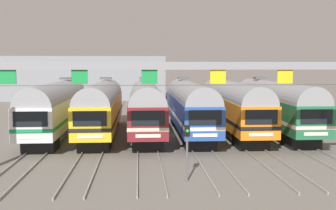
{
  "coord_description": "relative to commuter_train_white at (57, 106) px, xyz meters",
  "views": [
    {
      "loc": [
        -2.55,
        -37.35,
        6.33
      ],
      "look_at": [
        0.26,
        3.55,
        2.36
      ],
      "focal_mm": 44.98,
      "sensor_mm": 36.0,
      "label": 1
    }
  ],
  "objects": [
    {
      "name": "yard_signal_mast",
      "position": [
        9.8,
        -15.24,
        -0.5
      ],
      "size": [
        0.28,
        0.35,
        3.15
      ],
      "color": "#59595E",
      "rests_on": "ground"
    },
    {
      "name": "track_bed",
      "position": [
        9.8,
        17.0,
        -2.61
      ],
      "size": [
        21.1,
        70.0,
        0.15
      ],
      "color": "gray",
      "rests_on": "ground"
    },
    {
      "name": "commuter_train_maroon",
      "position": [
        7.84,
        0.0,
        0.0
      ],
      "size": [
        2.88,
        18.06,
        5.05
      ],
      "color": "maroon",
      "rests_on": "ground"
    },
    {
      "name": "commuter_train_white",
      "position": [
        0.0,
        0.0,
        0.0
      ],
      "size": [
        2.88,
        18.06,
        5.05
      ],
      "color": "white",
      "rests_on": "ground"
    },
    {
      "name": "commuter_train_blue",
      "position": [
        11.76,
        0.0,
        0.0
      ],
      "size": [
        2.88,
        18.06,
        5.05
      ],
      "color": "#284C9E",
      "rests_on": "ground"
    },
    {
      "name": "commuter_train_yellow",
      "position": [
        3.92,
        0.0,
        0.0
      ],
      "size": [
        2.88,
        18.06,
        5.05
      ],
      "color": "gold",
      "rests_on": "ground"
    },
    {
      "name": "ground_plane",
      "position": [
        9.8,
        0.0,
        -2.69
      ],
      "size": [
        160.0,
        160.0,
        0.0
      ],
      "primitive_type": "plane",
      "color": "slate"
    },
    {
      "name": "catenary_gantry",
      "position": [
        9.8,
        -13.5,
        2.64
      ],
      "size": [
        24.83,
        0.44,
        6.97
      ],
      "color": "gray",
      "rests_on": "ground"
    },
    {
      "name": "maintenance_building",
      "position": [
        -2.85,
        40.65,
        1.19
      ],
      "size": [
        29.39,
        10.0,
        7.75
      ],
      "primitive_type": "cube",
      "color": "gray",
      "rests_on": "ground"
    },
    {
      "name": "commuter_train_orange",
      "position": [
        15.68,
        0.0,
        0.0
      ],
      "size": [
        2.88,
        18.06,
        5.05
      ],
      "color": "orange",
      "rests_on": "ground"
    },
    {
      "name": "commuter_train_green",
      "position": [
        19.59,
        0.0,
        0.0
      ],
      "size": [
        2.88,
        18.06,
        5.05
      ],
      "color": "#236B42",
      "rests_on": "ground"
    }
  ]
}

